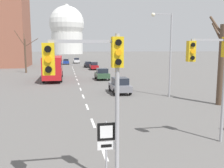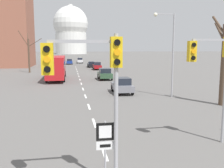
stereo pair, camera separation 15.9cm
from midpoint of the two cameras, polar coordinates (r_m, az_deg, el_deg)
lane_stripe_1 at (r=11.74m, az=-1.46°, el=-15.20°), size 0.16×2.00×0.01m
lane_stripe_2 at (r=15.94m, az=-3.78°, el=-8.85°), size 0.16×2.00×0.01m
lane_stripe_3 at (r=20.27m, az=-5.08°, el=-5.18°), size 0.16×2.00×0.01m
lane_stripe_4 at (r=24.66m, az=-5.90°, el=-2.80°), size 0.16×2.00×0.01m
lane_stripe_5 at (r=29.09m, az=-6.48°, el=-1.15°), size 0.16×2.00×0.01m
lane_stripe_6 at (r=33.53m, az=-6.90°, el=0.07°), size 0.16×2.00×0.01m
lane_stripe_7 at (r=37.99m, az=-7.23°, el=1.00°), size 0.16×2.00×0.01m
lane_stripe_8 at (r=42.46m, az=-7.48°, el=1.74°), size 0.16×2.00×0.01m
lane_stripe_9 at (r=46.93m, az=-7.69°, el=2.33°), size 0.16×2.00×0.01m
lane_stripe_10 at (r=51.41m, az=-7.86°, el=2.83°), size 0.16×2.00×0.01m
lane_stripe_11 at (r=55.89m, az=-8.01°, el=3.24°), size 0.16×2.00×0.01m
lane_stripe_12 at (r=60.37m, az=-8.13°, el=3.59°), size 0.16×2.00×0.01m
lane_stripe_13 at (r=64.86m, az=-8.24°, el=3.89°), size 0.16×2.00×0.01m
traffic_signal_centre_tall at (r=7.82m, az=-3.76°, el=2.53°), size 2.47×0.34×5.11m
traffic_signal_near_right at (r=12.86m, az=22.82°, el=4.69°), size 2.18×0.34×5.30m
route_sign_post at (r=8.50m, az=-1.01°, el=-13.30°), size 0.60×0.08×2.28m
street_lamp_right at (r=24.40m, az=13.18°, el=8.43°), size 2.08×0.36×7.92m
sedan_near_left at (r=55.86m, az=-3.34°, el=4.18°), size 1.71×4.45×1.74m
sedan_near_right at (r=26.18m, az=2.50°, el=-0.30°), size 1.84×4.00×1.66m
sedan_mid_centre at (r=37.68m, az=-1.52°, el=2.33°), size 1.93×3.92×1.73m
sedan_far_left at (r=63.21m, az=-4.73°, el=4.54°), size 1.71×4.43×1.47m
sedan_far_right at (r=76.10m, az=-9.63°, el=5.10°), size 1.79×4.15×1.67m
sedan_distant_centre at (r=81.61m, az=-7.29°, el=5.38°), size 1.87×4.45×1.79m
city_bus at (r=38.55m, az=-12.52°, el=4.03°), size 2.66×10.80×3.48m
bare_tree_left_near at (r=51.01m, az=-18.39°, el=6.61°), size 4.24×2.19×8.02m
bare_tree_right_near at (r=22.30m, az=24.50°, el=4.81°), size 1.58×2.71×7.95m
capitol_dome at (r=230.15m, az=-9.38°, el=12.06°), size 30.60×30.60×43.23m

